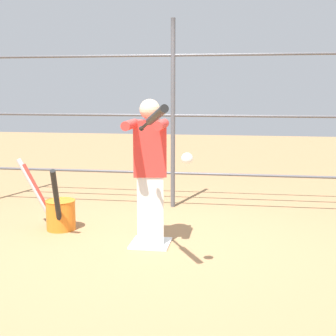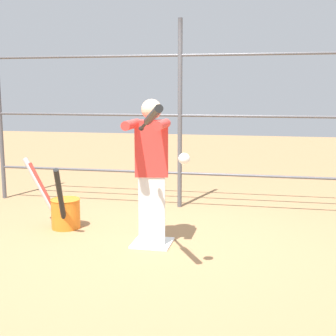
# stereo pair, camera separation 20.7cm
# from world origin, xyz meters

# --- Properties ---
(ground_plane) EXTENTS (24.00, 24.00, 0.00)m
(ground_plane) POSITION_xyz_m (0.00, 0.00, 0.00)
(ground_plane) COLOR #9E754C
(home_plate) EXTENTS (0.40, 0.40, 0.02)m
(home_plate) POSITION_xyz_m (0.00, 0.00, 0.01)
(home_plate) COLOR white
(home_plate) RESTS_ON ground
(fence_backstop) EXTENTS (5.35, 0.06, 2.51)m
(fence_backstop) POSITION_xyz_m (0.00, -1.60, 1.25)
(fence_backstop) COLOR #4C4C51
(fence_backstop) RESTS_ON ground
(batter) EXTENTS (0.38, 0.55, 1.50)m
(batter) POSITION_xyz_m (0.00, 0.02, 0.81)
(batter) COLOR silver
(batter) RESTS_ON ground
(baseball_bat_swinging) EXTENTS (0.40, 0.81, 0.27)m
(baseball_bat_swinging) POSITION_xyz_m (-0.21, 0.87, 1.37)
(baseball_bat_swinging) COLOR black
(softball_in_flight) EXTENTS (0.10, 0.10, 0.10)m
(softball_in_flight) POSITION_xyz_m (-0.47, 0.81, 1.03)
(softball_in_flight) COLOR white
(bat_bucket) EXTENTS (0.68, 0.67, 0.82)m
(bat_bucket) POSITION_xyz_m (1.15, -0.34, 0.22)
(bat_bucket) COLOR orange
(bat_bucket) RESTS_ON ground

